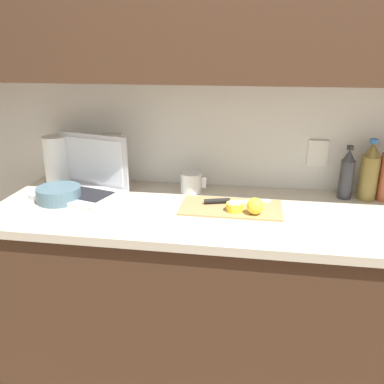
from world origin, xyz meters
The scene contains 12 objects.
wall_back centered at (0.00, 0.25, 1.56)m, with size 5.20×0.38×2.60m.
counter_unit centered at (0.02, 0.00, 0.47)m, with size 2.41×0.65×0.92m.
laptop centered at (-0.88, 0.11, 0.98)m, with size 0.42×0.34×0.26m.
cutting_board centered at (-0.20, 0.03, 0.92)m, with size 0.42×0.22×0.01m, color tan.
knife centered at (-0.23, 0.07, 0.93)m, with size 0.29×0.11×0.02m.
lemon_half_cut centered at (-0.19, -0.01, 0.94)m, with size 0.07×0.07×0.04m.
lemon_whole_beside centered at (-0.10, -0.03, 0.96)m, with size 0.07×0.07×0.07m.
bottle_oil_tall centered at (0.38, 0.24, 1.04)m, with size 0.08×0.08×0.27m.
bottle_water_clear centered at (0.29, 0.24, 1.03)m, with size 0.06×0.06×0.24m.
measuring_cup centered at (-0.40, 0.21, 0.96)m, with size 0.12×0.10×0.09m.
bowl_white centered at (-0.95, 0.00, 0.95)m, with size 0.19×0.19×0.06m.
paper_towel_roll centered at (-1.06, 0.22, 1.04)m, with size 0.12×0.12×0.24m.
Camera 1 is at (-0.12, -1.56, 1.56)m, focal length 38.00 mm.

